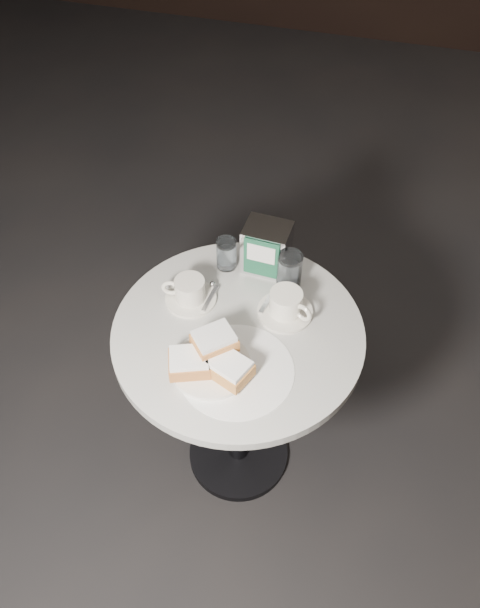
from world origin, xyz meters
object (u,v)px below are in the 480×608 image
Objects in this scene: coffee_cup_left at (190,292)px; napkin_dispenser at (267,248)px; beignet_plate at (211,360)px; water_glass_left at (226,254)px; water_glass_right at (289,271)px; coffee_cup_right at (286,305)px; cafe_table at (238,370)px.

coffee_cup_left is 0.26m from napkin_dispenser.
beignet_plate is 2.37× the size of water_glass_left.
beignet_plate is 1.51× the size of napkin_dispenser.
water_glass_right reaches higher than water_glass_left.
napkin_dispenser is (0.12, 0.03, 0.03)m from water_glass_left.
beignet_plate is 0.28m from coffee_cup_right.
water_glass_right is at bearing 123.23° from coffee_cup_right.
napkin_dispenser is at bearing 145.35° from coffee_cup_right.
coffee_cup_left is 0.82× the size of coffee_cup_right.
napkin_dispenser is (-0.10, 0.17, 0.04)m from coffee_cup_right.
coffee_cup_left reaches higher than cafe_table.
coffee_cup_right is 2.12× the size of water_glass_left.
napkin_dispenser reaches higher than coffee_cup_left.
water_glass_right reaches higher than cafe_table.
cafe_table is at bearing -90.13° from napkin_dispenser.
coffee_cup_right is 0.11m from water_glass_right.
coffee_cup_left is 1.46× the size of water_glass_right.
cafe_table is 4.83× the size of napkin_dispenser.
napkin_dispenser is at bearing 13.60° from water_glass_left.
coffee_cup_right reaches higher than coffee_cup_left.
water_glass_left is at bearing 171.85° from coffee_cup_right.
water_glass_right is (-0.02, 0.11, 0.02)m from coffee_cup_right.
water_glass_right reaches higher than coffee_cup_left.
water_glass_left is (-0.21, 0.14, 0.01)m from coffee_cup_right.
cafe_table is 4.36× the size of coffee_cup_left.
water_glass_left is 0.20m from water_glass_right.
water_glass_right is at bearing 17.55° from coffee_cup_left.
coffee_cup_left is at bearing -150.56° from coffee_cup_right.
napkin_dispenser reaches higher than coffee_cup_right.
napkin_dispenser is (0.18, 0.19, 0.04)m from coffee_cup_left.
coffee_cup_left is at bearing -130.06° from napkin_dispenser.
napkin_dispenser reaches higher than water_glass_left.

